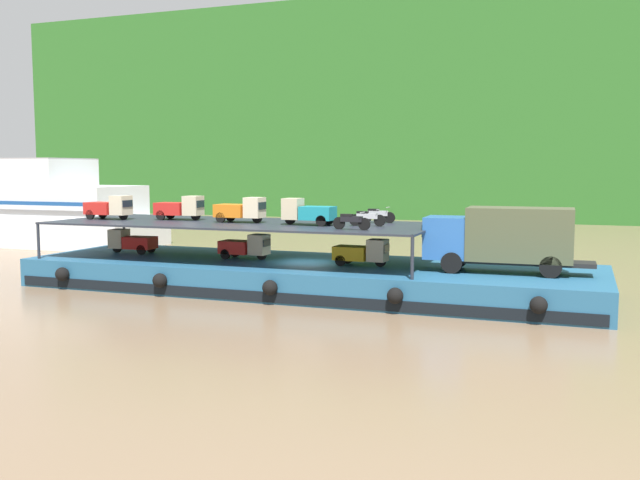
{
  "coord_description": "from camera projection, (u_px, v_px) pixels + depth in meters",
  "views": [
    {
      "loc": [
        13.64,
        -34.19,
        6.4
      ],
      "look_at": [
        0.82,
        0.0,
        2.7
      ],
      "focal_mm": 39.43,
      "sensor_mm": 36.0,
      "label": 1
    }
  ],
  "objects": [
    {
      "name": "covered_lorry",
      "position": [
        502.0,
        237.0,
        33.16
      ],
      "size": [
        7.9,
        2.46,
        3.1
      ],
      "color": "#285BA3",
      "rests_on": "cargo_barge"
    },
    {
      "name": "mini_truck_upper_fore",
      "position": [
        241.0,
        210.0,
        38.12
      ],
      "size": [
        2.78,
        1.26,
        1.38
      ],
      "color": "orange",
      "rests_on": "cargo_rack"
    },
    {
      "name": "ground_plane",
      "position": [
        306.0,
        290.0,
        37.26
      ],
      "size": [
        400.0,
        400.0,
        0.0
      ],
      "primitive_type": "plane",
      "color": "#7F664C"
    },
    {
      "name": "cargo_barge",
      "position": [
        305.0,
        276.0,
        37.15
      ],
      "size": [
        30.22,
        9.21,
        1.5
      ],
      "color": "#23567A",
      "rests_on": "ground"
    },
    {
      "name": "mini_truck_upper_bow",
      "position": [
        308.0,
        212.0,
        36.37
      ],
      "size": [
        2.75,
        1.22,
        1.38
      ],
      "color": "teal",
      "rests_on": "cargo_rack"
    },
    {
      "name": "hillside_far_bank",
      "position": [
        481.0,
        97.0,
        96.64
      ],
      "size": [
        130.47,
        28.6,
        28.87
      ],
      "color": "#286023",
      "rests_on": "ground"
    },
    {
      "name": "mini_truck_upper_mid",
      "position": [
        180.0,
        208.0,
        40.08
      ],
      "size": [
        2.77,
        1.25,
        1.38
      ],
      "color": "red",
      "rests_on": "cargo_rack"
    },
    {
      "name": "motorcycle_upper_centre",
      "position": [
        367.0,
        218.0,
        35.69
      ],
      "size": [
        1.9,
        0.55,
        0.87
      ],
      "color": "black",
      "rests_on": "cargo_rack"
    },
    {
      "name": "mini_truck_lower_mid",
      "position": [
        362.0,
        252.0,
        35.6
      ],
      "size": [
        2.78,
        1.27,
        1.38
      ],
      "color": "gold",
      "rests_on": "cargo_barge"
    },
    {
      "name": "motorcycle_upper_stbd",
      "position": [
        378.0,
        215.0,
        37.91
      ],
      "size": [
        1.9,
        0.55,
        0.87
      ],
      "color": "black",
      "rests_on": "cargo_rack"
    },
    {
      "name": "motorcycle_upper_port",
      "position": [
        351.0,
        221.0,
        33.53
      ],
      "size": [
        1.9,
        0.55,
        0.87
      ],
      "color": "black",
      "rests_on": "cargo_rack"
    },
    {
      "name": "mini_truck_upper_stern",
      "position": [
        109.0,
        207.0,
        40.51
      ],
      "size": [
        2.79,
        1.29,
        1.38
      ],
      "color": "red",
      "rests_on": "cargo_rack"
    },
    {
      "name": "mini_truck_lower_aft",
      "position": [
        246.0,
        246.0,
        38.32
      ],
      "size": [
        2.78,
        1.27,
        1.38
      ],
      "color": "red",
      "rests_on": "cargo_barge"
    },
    {
      "name": "mini_truck_lower_stern",
      "position": [
        132.0,
        241.0,
        41.0
      ],
      "size": [
        2.79,
        1.29,
        1.38
      ],
      "color": "red",
      "rests_on": "cargo_barge"
    },
    {
      "name": "cargo_rack",
      "position": [
        241.0,
        224.0,
        38.24
      ],
      "size": [
        21.02,
        7.82,
        2.0
      ],
      "color": "#232833",
      "rests_on": "cargo_barge"
    },
    {
      "name": "passenger_ferry_upstream",
      "position": [
        22.0,
        208.0,
        60.67
      ],
      "size": [
        24.38,
        7.77,
        7.3
      ],
      "color": "silver",
      "rests_on": "ground"
    }
  ]
}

